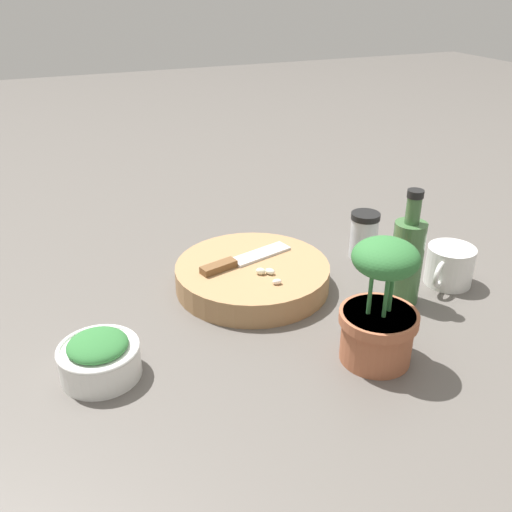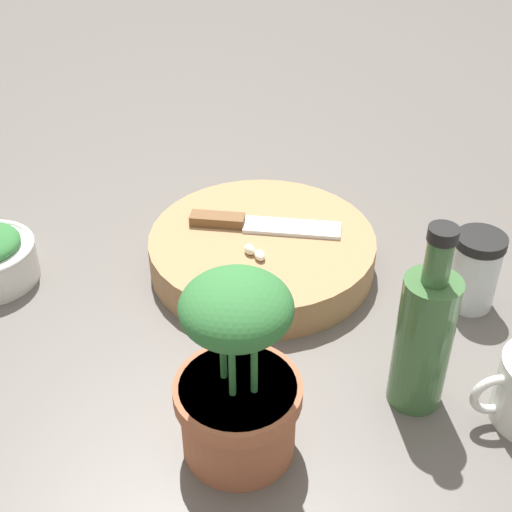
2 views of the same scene
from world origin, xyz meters
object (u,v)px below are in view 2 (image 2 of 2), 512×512
object	(u,v)px
cutting_board	(260,251)
potted_herb	(238,383)
garlic_cloves	(253,257)
spice_jar	(475,270)
oil_bottle	(424,337)
chef_knife	(256,224)

from	to	relation	value
cutting_board	potted_herb	distance (m)	0.29
garlic_cloves	potted_herb	bearing A→B (deg)	109.85
garlic_cloves	spice_jar	size ratio (longest dim) A/B	0.62
oil_bottle	potted_herb	distance (m)	0.19
spice_jar	oil_bottle	xyz separation A→B (m)	(0.03, 0.17, 0.03)
cutting_board	garlic_cloves	world-z (taller)	garlic_cloves
chef_knife	garlic_cloves	size ratio (longest dim) A/B	3.20
cutting_board	garlic_cloves	size ratio (longest dim) A/B	4.73
oil_bottle	potted_herb	xyz separation A→B (m)	(0.14, 0.13, 0.00)
chef_knife	oil_bottle	xyz separation A→B (m)	(-0.24, 0.16, 0.03)
potted_herb	cutting_board	bearing A→B (deg)	-71.37
cutting_board	spice_jar	bearing A→B (deg)	-173.64
garlic_cloves	spice_jar	xyz separation A→B (m)	(-0.24, -0.08, -0.00)
potted_herb	garlic_cloves	bearing A→B (deg)	-70.15
chef_knife	cutting_board	bearing A→B (deg)	23.44
spice_jar	potted_herb	world-z (taller)	potted_herb
chef_knife	potted_herb	distance (m)	0.31
spice_jar	cutting_board	bearing A→B (deg)	6.36
spice_jar	potted_herb	distance (m)	0.34
cutting_board	oil_bottle	size ratio (longest dim) A/B	1.36
cutting_board	potted_herb	xyz separation A→B (m)	(-0.09, 0.27, 0.06)
cutting_board	potted_herb	size ratio (longest dim) A/B	1.43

